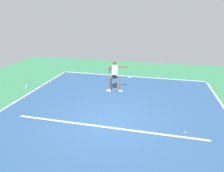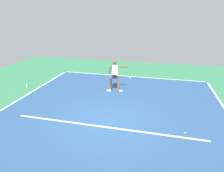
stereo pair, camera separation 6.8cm
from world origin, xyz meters
TOP-DOWN VIEW (x-y plane):
  - ground_plane at (0.00, 0.00)m, footprint 20.81×20.81m
  - court_surface at (0.00, 0.00)m, footprint 9.87×12.16m
  - court_line_baseline_near at (0.00, -6.03)m, footprint 9.87×0.10m
  - court_line_sideline_right at (4.89, 0.00)m, footprint 0.10×12.16m
  - court_line_service at (0.00, 0.49)m, footprint 7.41×0.10m
  - court_line_centre_mark at (0.00, -5.83)m, footprint 0.10×0.30m
  - tennis_player at (0.45, -3.10)m, footprint 1.15×1.26m
  - tennis_ball_centre_court at (-2.91, 0.23)m, footprint 0.07×0.07m
  - water_bottle at (5.53, -2.43)m, footprint 0.07×0.07m

SIDE VIEW (x-z plane):
  - ground_plane at x=0.00m, z-range 0.00..0.00m
  - court_surface at x=0.00m, z-range 0.00..0.00m
  - court_line_baseline_near at x=0.00m, z-range 0.00..0.01m
  - court_line_sideline_right at x=4.89m, z-range 0.00..0.01m
  - court_line_service at x=0.00m, z-range 0.00..0.01m
  - court_line_centre_mark at x=0.00m, z-range 0.00..0.01m
  - tennis_ball_centre_court at x=-2.91m, z-range 0.00..0.07m
  - water_bottle at x=5.53m, z-range 0.00..0.22m
  - tennis_player at x=0.45m, z-range 0.13..1.90m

